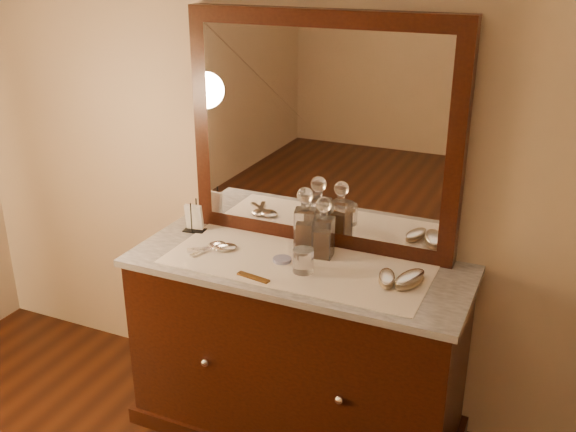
% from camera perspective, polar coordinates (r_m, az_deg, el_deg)
% --- Properties ---
extents(dresser_cabinet, '(1.40, 0.55, 0.82)m').
position_cam_1_polar(dresser_cabinet, '(2.98, 0.80, -11.68)').
color(dresser_cabinet, black).
rests_on(dresser_cabinet, floor).
extents(dresser_plinth, '(1.46, 0.59, 0.08)m').
position_cam_1_polar(dresser_plinth, '(3.20, 0.77, -17.18)').
color(dresser_plinth, black).
rests_on(dresser_plinth, floor).
extents(knob_left, '(0.04, 0.04, 0.04)m').
position_cam_1_polar(knob_left, '(2.87, -7.17, -12.44)').
color(knob_left, silver).
rests_on(knob_left, dresser_cabinet).
extents(knob_right, '(0.04, 0.04, 0.04)m').
position_cam_1_polar(knob_right, '(2.66, 4.43, -15.53)').
color(knob_right, silver).
rests_on(knob_right, dresser_cabinet).
extents(marble_top, '(1.44, 0.59, 0.03)m').
position_cam_1_polar(marble_top, '(2.77, 0.85, -4.37)').
color(marble_top, silver).
rests_on(marble_top, dresser_cabinet).
extents(mirror_frame, '(1.20, 0.08, 1.00)m').
position_cam_1_polar(mirror_frame, '(2.80, 2.92, 7.20)').
color(mirror_frame, black).
rests_on(mirror_frame, marble_top).
extents(mirror_glass, '(1.06, 0.01, 0.86)m').
position_cam_1_polar(mirror_glass, '(2.77, 2.66, 7.03)').
color(mirror_glass, white).
rests_on(mirror_glass, marble_top).
extents(lace_runner, '(1.10, 0.45, 0.00)m').
position_cam_1_polar(lace_runner, '(2.74, 0.69, -4.22)').
color(lace_runner, white).
rests_on(lace_runner, marble_top).
extents(pin_dish, '(0.10, 0.10, 0.01)m').
position_cam_1_polar(pin_dish, '(2.77, -0.51, -3.80)').
color(pin_dish, white).
rests_on(pin_dish, lace_runner).
extents(comb, '(0.15, 0.05, 0.01)m').
position_cam_1_polar(comb, '(2.63, -3.02, -5.30)').
color(comb, brown).
rests_on(comb, lace_runner).
extents(napkin_rack, '(0.11, 0.07, 0.15)m').
position_cam_1_polar(napkin_rack, '(3.07, -8.11, -0.25)').
color(napkin_rack, black).
rests_on(napkin_rack, marble_top).
extents(decanter_left, '(0.11, 0.11, 0.29)m').
position_cam_1_polar(decanter_left, '(2.83, 1.47, -0.87)').
color(decanter_left, brown).
rests_on(decanter_left, lace_runner).
extents(decanter_right, '(0.09, 0.09, 0.27)m').
position_cam_1_polar(decanter_right, '(2.77, 3.07, -1.54)').
color(decanter_right, brown).
rests_on(decanter_right, lace_runner).
extents(brush_near, '(0.10, 0.16, 0.04)m').
position_cam_1_polar(brush_near, '(2.62, 8.52, -5.35)').
color(brush_near, '#9F8561').
rests_on(brush_near, lace_runner).
extents(brush_far, '(0.12, 0.19, 0.05)m').
position_cam_1_polar(brush_far, '(2.62, 10.48, -5.40)').
color(brush_far, '#9F8561').
rests_on(brush_far, lace_runner).
extents(hand_mirror_outer, '(0.10, 0.20, 0.02)m').
position_cam_1_polar(hand_mirror_outer, '(2.90, -6.45, -2.62)').
color(hand_mirror_outer, silver).
rests_on(hand_mirror_outer, lace_runner).
extents(hand_mirror_inner, '(0.21, 0.16, 0.02)m').
position_cam_1_polar(hand_mirror_inner, '(2.88, -5.83, -2.73)').
color(hand_mirror_inner, silver).
rests_on(hand_mirror_inner, lace_runner).
extents(tumblers, '(0.09, 0.09, 0.10)m').
position_cam_1_polar(tumblers, '(2.66, 1.33, -3.86)').
color(tumblers, white).
rests_on(tumblers, lace_runner).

